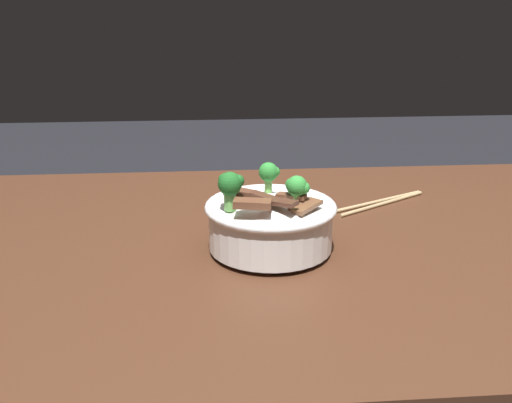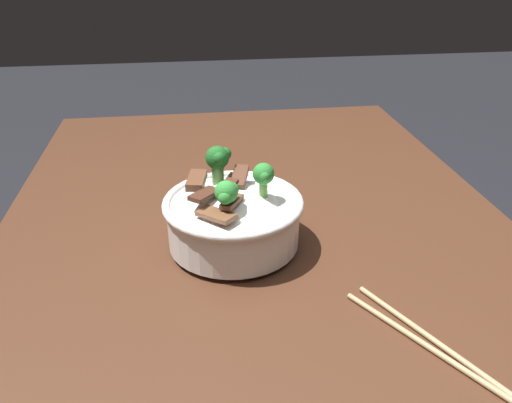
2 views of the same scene
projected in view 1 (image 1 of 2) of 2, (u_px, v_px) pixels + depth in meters
dining_table at (342, 303)px, 1.03m from camera, size 1.58×0.85×0.79m
rice_bowl at (270, 221)px, 0.92m from camera, size 0.21×0.21×0.14m
chopsticks_pair at (380, 203)px, 1.14m from camera, size 0.21×0.13×0.01m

